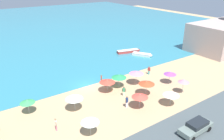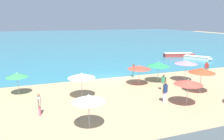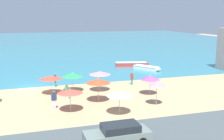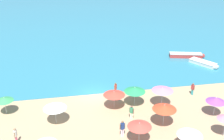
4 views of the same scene
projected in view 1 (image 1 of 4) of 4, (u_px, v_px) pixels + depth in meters
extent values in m
plane|color=tan|center=(86.00, 86.00, 36.82)|extent=(160.00, 160.00, 0.00)
cube|color=teal|center=(14.00, 28.00, 78.55)|extent=(150.00, 110.00, 0.05)
cylinder|color=#B2B2B7|center=(107.00, 87.00, 34.64)|extent=(0.05, 0.05, 1.79)
cone|color=#EC4432|center=(107.00, 81.00, 34.23)|extent=(2.48, 2.48, 0.36)
sphere|color=silver|center=(107.00, 80.00, 34.15)|extent=(0.08, 0.08, 0.08)
cylinder|color=#B2B2B7|center=(119.00, 82.00, 36.08)|extent=(0.05, 0.05, 1.85)
cone|color=#299B56|center=(119.00, 76.00, 35.65)|extent=(2.46, 2.46, 0.47)
sphere|color=silver|center=(119.00, 75.00, 35.54)|extent=(0.08, 0.08, 0.08)
cylinder|color=#B2B2B7|center=(169.00, 79.00, 37.49)|extent=(0.05, 0.05, 1.76)
cone|color=purple|center=(170.00, 73.00, 37.06)|extent=(2.10, 2.10, 0.48)
sphere|color=silver|center=(170.00, 72.00, 36.96)|extent=(0.08, 0.08, 0.08)
cylinder|color=#B2B2B7|center=(28.00, 108.00, 29.18)|extent=(0.05, 0.05, 1.72)
cone|color=#3CA557|center=(27.00, 102.00, 28.78)|extent=(1.97, 1.97, 0.39)
sphere|color=silver|center=(27.00, 100.00, 28.69)|extent=(0.08, 0.08, 0.08)
cylinder|color=#B2B2B7|center=(146.00, 90.00, 33.60)|extent=(0.05, 0.05, 2.03)
cone|color=#E24626|center=(147.00, 83.00, 33.13)|extent=(2.46, 2.46, 0.46)
sphere|color=silver|center=(147.00, 81.00, 33.02)|extent=(0.08, 0.08, 0.08)
cylinder|color=#B2B2B7|center=(90.00, 129.00, 25.07)|extent=(0.05, 0.05, 1.90)
cone|color=white|center=(90.00, 121.00, 24.63)|extent=(2.11, 2.11, 0.41)
sphere|color=silver|center=(90.00, 119.00, 24.54)|extent=(0.08, 0.08, 0.08)
cylinder|color=#B2B2B7|center=(140.00, 102.00, 30.36)|extent=(0.05, 0.05, 1.83)
cone|color=#E24A3B|center=(140.00, 96.00, 29.95)|extent=(2.29, 2.29, 0.35)
sphere|color=silver|center=(140.00, 95.00, 29.87)|extent=(0.08, 0.08, 0.08)
cylinder|color=#B2B2B7|center=(75.00, 104.00, 29.82)|extent=(0.05, 0.05, 1.90)
cone|color=silver|center=(74.00, 98.00, 29.39)|extent=(2.43, 2.43, 0.38)
sphere|color=silver|center=(74.00, 96.00, 29.30)|extent=(0.08, 0.08, 0.08)
cylinder|color=#B2B2B7|center=(183.00, 88.00, 34.21)|extent=(0.05, 0.05, 2.02)
cone|color=pink|center=(184.00, 81.00, 33.73)|extent=(1.72, 1.72, 0.48)
sphere|color=silver|center=(184.00, 79.00, 33.63)|extent=(0.08, 0.08, 0.08)
cylinder|color=#B2B2B7|center=(170.00, 100.00, 31.02)|extent=(0.05, 0.05, 1.74)
cone|color=white|center=(171.00, 94.00, 30.60)|extent=(2.29, 2.29, 0.46)
sphere|color=silver|center=(171.00, 92.00, 30.50)|extent=(0.08, 0.08, 0.08)
cylinder|color=#B2B2B7|center=(136.00, 79.00, 37.06)|extent=(0.05, 0.05, 2.07)
cone|color=pink|center=(136.00, 73.00, 36.60)|extent=(2.46, 2.46, 0.35)
sphere|color=silver|center=(136.00, 72.00, 36.52)|extent=(0.08, 0.08, 0.08)
cylinder|color=pink|center=(56.00, 128.00, 26.04)|extent=(0.14, 0.14, 0.81)
cylinder|color=pink|center=(56.00, 127.00, 26.19)|extent=(0.14, 0.14, 0.81)
cube|color=silver|center=(56.00, 123.00, 25.83)|extent=(0.29, 0.40, 0.64)
sphere|color=#997550|center=(55.00, 119.00, 25.65)|extent=(0.22, 0.22, 0.22)
cylinder|color=#997550|center=(56.00, 124.00, 25.64)|extent=(0.09, 0.09, 0.58)
cylinder|color=#997550|center=(55.00, 122.00, 26.05)|extent=(0.09, 0.09, 0.58)
cylinder|color=teal|center=(149.00, 73.00, 41.08)|extent=(0.14, 0.14, 0.77)
cylinder|color=teal|center=(148.00, 72.00, 41.17)|extent=(0.14, 0.14, 0.77)
cube|color=#B23836|center=(149.00, 69.00, 40.85)|extent=(0.33, 0.41, 0.61)
sphere|color=brown|center=(149.00, 67.00, 40.68)|extent=(0.22, 0.22, 0.22)
cylinder|color=brown|center=(150.00, 70.00, 40.74)|extent=(0.09, 0.09, 0.55)
cylinder|color=brown|center=(148.00, 69.00, 41.00)|extent=(0.09, 0.09, 0.55)
cylinder|color=white|center=(126.00, 105.00, 30.66)|extent=(0.14, 0.14, 0.87)
cylinder|color=white|center=(127.00, 104.00, 30.77)|extent=(0.14, 0.14, 0.87)
cube|color=navy|center=(127.00, 100.00, 30.41)|extent=(0.40, 0.29, 0.69)
sphere|color=brown|center=(127.00, 97.00, 30.22)|extent=(0.22, 0.22, 0.22)
cylinder|color=brown|center=(126.00, 101.00, 30.27)|extent=(0.09, 0.09, 0.62)
cylinder|color=brown|center=(128.00, 100.00, 30.59)|extent=(0.09, 0.09, 0.62)
cylinder|color=white|center=(124.00, 94.00, 33.66)|extent=(0.14, 0.14, 0.78)
cylinder|color=white|center=(123.00, 94.00, 33.70)|extent=(0.14, 0.14, 0.78)
cube|color=#398E5F|center=(124.00, 90.00, 33.40)|extent=(0.41, 0.41, 0.62)
sphere|color=brown|center=(124.00, 87.00, 33.23)|extent=(0.22, 0.22, 0.22)
cylinder|color=brown|center=(125.00, 90.00, 33.38)|extent=(0.09, 0.09, 0.55)
cylinder|color=brown|center=(122.00, 90.00, 33.47)|extent=(0.09, 0.09, 0.55)
cylinder|color=teal|center=(101.00, 81.00, 37.59)|extent=(0.14, 0.14, 0.81)
cylinder|color=teal|center=(101.00, 82.00, 37.42)|extent=(0.14, 0.14, 0.81)
cube|color=#C63F31|center=(101.00, 78.00, 37.22)|extent=(0.37, 0.42, 0.64)
sphere|color=brown|center=(101.00, 75.00, 37.04)|extent=(0.22, 0.22, 0.22)
cylinder|color=brown|center=(101.00, 78.00, 37.46)|extent=(0.09, 0.09, 0.58)
cylinder|color=brown|center=(101.00, 79.00, 37.02)|extent=(0.09, 0.09, 0.58)
cube|color=slate|center=(196.00, 128.00, 25.61)|extent=(4.53, 1.72, 0.63)
cube|color=#1E2328|center=(198.00, 123.00, 25.50)|extent=(2.54, 1.51, 0.50)
cylinder|color=black|center=(193.00, 139.00, 24.33)|extent=(0.64, 0.22, 0.64)
cylinder|color=black|center=(181.00, 131.00, 25.53)|extent=(0.64, 0.22, 0.64)
cylinder|color=black|center=(209.00, 129.00, 25.93)|extent=(0.64, 0.22, 0.64)
cylinder|color=black|center=(197.00, 122.00, 27.14)|extent=(0.64, 0.22, 0.64)
cube|color=#B93732|center=(128.00, 51.00, 52.71)|extent=(5.42, 2.50, 0.61)
cube|color=#B93732|center=(138.00, 50.00, 53.58)|extent=(0.60, 0.78, 0.37)
cube|color=silver|center=(128.00, 50.00, 52.57)|extent=(5.44, 2.58, 0.08)
cube|color=silver|center=(141.00, 55.00, 50.80)|extent=(3.46, 4.26, 0.49)
cube|color=silver|center=(151.00, 56.00, 49.98)|extent=(0.91, 0.80, 0.29)
cube|color=silver|center=(141.00, 53.00, 50.69)|extent=(3.52, 4.30, 0.08)
cube|color=#AD968E|center=(223.00, 36.00, 53.94)|extent=(16.76, 10.30, 6.74)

